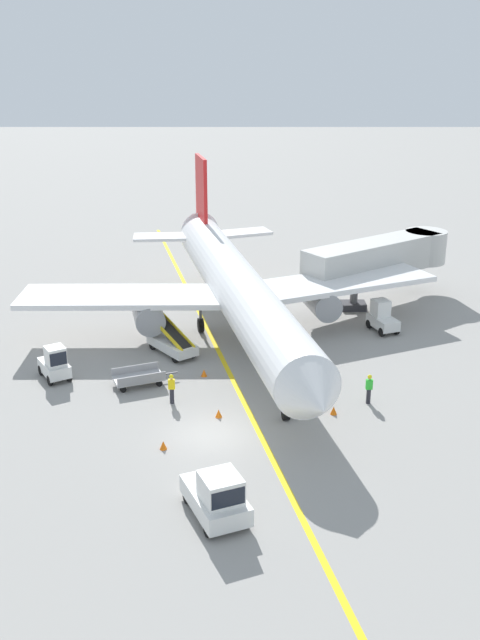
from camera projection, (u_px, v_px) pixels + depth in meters
name	position (u px, v px, depth m)	size (l,w,h in m)	color
ground_plane	(211.00, 435.00, 37.24)	(300.00, 300.00, 0.00)	gray
taxi_line_yellow	(240.00, 391.00, 41.93)	(0.30, 80.00, 0.01)	yellow
airliner	(238.00, 288.00, 48.57)	(27.97, 35.06, 10.10)	white
jet_bridge	(388.00, 256.00, 55.52)	(11.83, 9.53, 4.85)	beige
pushback_tug	(218.00, 496.00, 30.39)	(3.16, 4.06, 2.20)	silver
baggage_tug_near_wing	(56.00, 364.00, 43.18)	(2.35, 2.73, 2.10)	silver
baggage_tug_by_cargo_door	(384.00, 318.00, 50.54)	(2.06, 2.70, 2.10)	silver
belt_loader_forward_hold	(173.00, 341.00, 46.90)	(4.04, 4.72, 2.59)	silver
baggage_cart_loaded	(140.00, 378.00, 42.52)	(3.78, 2.49, 0.94)	#A5A5A8
ground_crew_marshaller	(173.00, 388.00, 40.23)	(0.36, 0.24, 1.70)	#26262D
ground_crew_wing_walker	(370.00, 388.00, 40.18)	(0.36, 0.24, 1.70)	#26262D
safety_cone_nose_left	(205.00, 373.00, 43.74)	(0.36, 0.36, 0.44)	orange
safety_cone_nose_right	(335.00, 410.00, 39.22)	(0.36, 0.36, 0.44)	orange
safety_cone_wingtip_left	(220.00, 413.00, 38.92)	(0.36, 0.36, 0.44)	orange
safety_cone_wingtip_right	(165.00, 445.00, 35.84)	(0.36, 0.36, 0.44)	orange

